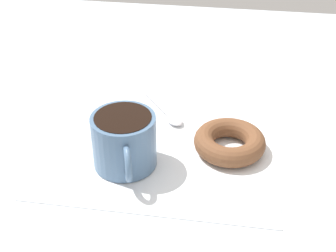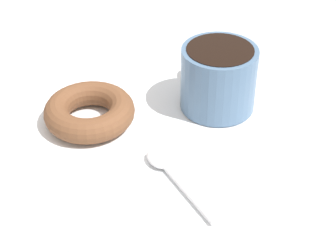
{
  "view_description": "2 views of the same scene",
  "coord_description": "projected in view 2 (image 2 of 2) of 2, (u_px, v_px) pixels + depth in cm",
  "views": [
    {
      "loc": [
        63.17,
        10.06,
        44.49
      ],
      "look_at": [
        1.75,
        0.43,
        2.3
      ],
      "focal_mm": 50.0,
      "sensor_mm": 36.0,
      "label": 1
    },
    {
      "loc": [
        -49.84,
        -6.76,
        41.87
      ],
      "look_at": [
        1.75,
        0.43,
        2.3
      ],
      "focal_mm": 60.0,
      "sensor_mm": 36.0,
      "label": 2
    }
  ],
  "objects": [
    {
      "name": "napkin",
      "position": [
        168.0,
        140.0,
        0.67
      ],
      "size": [
        35.93,
        35.93,
        0.3
      ],
      "primitive_type": "cube",
      "rotation": [
        0.0,
        0.0,
        0.0
      ],
      "color": "white",
      "rests_on": "ground_plane"
    },
    {
      "name": "ground_plane",
      "position": [
        170.0,
        158.0,
        0.66
      ],
      "size": [
        120.0,
        120.0,
        2.0
      ],
      "primitive_type": "cube",
      "color": "#B2BCC6"
    },
    {
      "name": "spoon",
      "position": [
        166.0,
        168.0,
        0.62
      ],
      "size": [
        11.1,
        9.07,
        0.9
      ],
      "color": "silver",
      "rests_on": "napkin"
    },
    {
      "name": "coffee_cup",
      "position": [
        218.0,
        77.0,
        0.7
      ],
      "size": [
        12.36,
        9.43,
        8.25
      ],
      "color": "slate",
      "rests_on": "napkin"
    },
    {
      "name": "donut",
      "position": [
        89.0,
        111.0,
        0.68
      ],
      "size": [
        11.14,
        11.14,
        3.12
      ],
      "primitive_type": "torus",
      "color": "brown",
      "rests_on": "napkin"
    }
  ]
}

